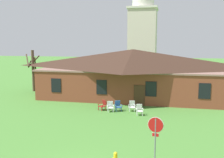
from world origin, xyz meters
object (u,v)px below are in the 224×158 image
lawn_chair_near_door (110,106)px  lawn_chair_right_end (139,109)px  lawn_chair_left_end (118,106)px  stop_sign (155,132)px  lawn_chair_by_porch (103,105)px  lawn_chair_middle (132,106)px

lawn_chair_near_door → lawn_chair_right_end: 2.81m
lawn_chair_near_door → lawn_chair_right_end: (2.75, -0.58, 0.00)m
lawn_chair_left_end → lawn_chair_right_end: (2.10, -0.96, 0.00)m
stop_sign → lawn_chair_left_end: 11.17m
lawn_chair_by_porch → lawn_chair_near_door: size_ratio=1.00×
lawn_chair_near_door → lawn_chair_middle: (1.93, 0.62, 0.00)m
stop_sign → lawn_chair_near_door: 11.08m
lawn_chair_left_end → lawn_chair_by_porch: bearing=-179.9°
stop_sign → lawn_chair_by_porch: 11.76m
lawn_chair_by_porch → lawn_chair_near_door: 0.88m
lawn_chair_middle → lawn_chair_by_porch: bearing=-174.9°
lawn_chair_middle → lawn_chair_near_door: bearing=-162.3°
lawn_chair_right_end → lawn_chair_left_end: bearing=155.5°
lawn_chair_by_porch → lawn_chair_right_end: 3.67m
stop_sign → lawn_chair_left_end: bearing=110.8°
lawn_chair_by_porch → lawn_chair_middle: size_ratio=1.00×
lawn_chair_near_door → lawn_chair_middle: bearing=17.7°
stop_sign → lawn_chair_right_end: size_ratio=2.75×
lawn_chair_by_porch → lawn_chair_middle: bearing=5.1°
stop_sign → lawn_chair_right_end: 9.68m
lawn_chair_left_end → lawn_chair_middle: same height
lawn_chair_by_porch → stop_sign: bearing=-62.5°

